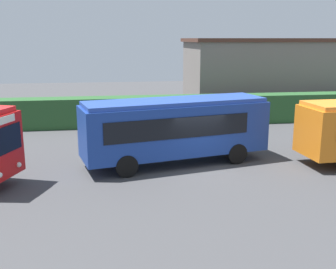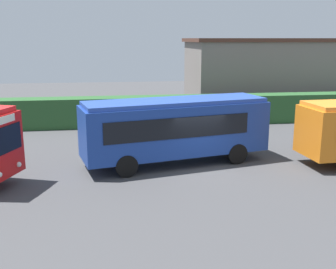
% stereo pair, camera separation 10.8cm
% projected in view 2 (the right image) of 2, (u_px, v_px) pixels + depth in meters
% --- Properties ---
extents(ground_plane, '(80.35, 80.35, 0.00)m').
position_uv_depth(ground_plane, '(198.00, 167.00, 19.52)').
color(ground_plane, '#424244').
extents(bus_blue, '(9.28, 4.40, 3.15)m').
position_uv_depth(bus_blue, '(176.00, 127.00, 19.71)').
color(bus_blue, navy).
rests_on(bus_blue, ground_plane).
extents(hedge_row, '(52.17, 1.69, 2.03)m').
position_uv_depth(hedge_row, '(169.00, 110.00, 28.97)').
color(hedge_row, '#29572B').
rests_on(hedge_row, ground_plane).
extents(depot_building, '(12.38, 7.34, 5.99)m').
position_uv_depth(depot_building, '(260.00, 74.00, 35.26)').
color(depot_building, slate).
rests_on(depot_building, ground_plane).
extents(traffic_cone, '(0.36, 0.36, 0.60)m').
position_uv_depth(traffic_cone, '(132.00, 131.00, 25.80)').
color(traffic_cone, orange).
rests_on(traffic_cone, ground_plane).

